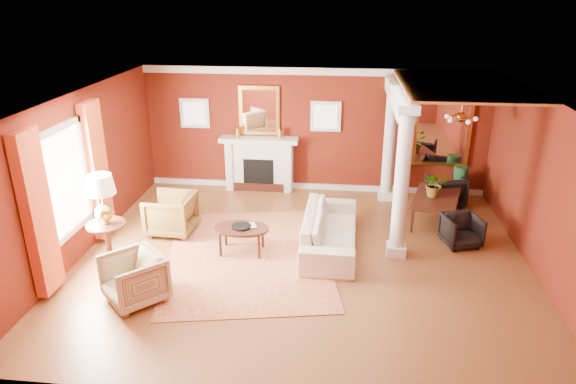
# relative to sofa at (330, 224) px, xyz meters

# --- Properties ---
(ground) EXTENTS (8.00, 8.00, 0.00)m
(ground) POSITION_rel_sofa_xyz_m (-0.49, -0.48, -0.48)
(ground) COLOR brown
(ground) RESTS_ON ground
(room_shell) EXTENTS (8.04, 7.04, 2.92)m
(room_shell) POSITION_rel_sofa_xyz_m (-0.49, -0.48, 1.54)
(room_shell) COLOR #59110C
(room_shell) RESTS_ON ground
(fireplace) EXTENTS (1.85, 0.42, 1.29)m
(fireplace) POSITION_rel_sofa_xyz_m (-1.79, 2.84, 0.17)
(fireplace) COLOR silver
(fireplace) RESTS_ON ground
(overmantel_mirror) EXTENTS (0.95, 0.07, 1.15)m
(overmantel_mirror) POSITION_rel_sofa_xyz_m (-1.79, 2.98, 1.42)
(overmantel_mirror) COLOR gold
(overmantel_mirror) RESTS_ON fireplace
(flank_window_left) EXTENTS (0.70, 0.07, 0.70)m
(flank_window_left) POSITION_rel_sofa_xyz_m (-3.34, 2.99, 1.32)
(flank_window_left) COLOR silver
(flank_window_left) RESTS_ON room_shell
(flank_window_right) EXTENTS (0.70, 0.07, 0.70)m
(flank_window_right) POSITION_rel_sofa_xyz_m (-0.24, 2.99, 1.32)
(flank_window_right) COLOR silver
(flank_window_right) RESTS_ON room_shell
(left_window) EXTENTS (0.21, 2.55, 2.60)m
(left_window) POSITION_rel_sofa_xyz_m (-4.38, -1.08, 0.95)
(left_window) COLOR white
(left_window) RESTS_ON room_shell
(column_front) EXTENTS (0.36, 0.36, 2.80)m
(column_front) POSITION_rel_sofa_xyz_m (1.21, -0.18, 0.95)
(column_front) COLOR silver
(column_front) RESTS_ON ground
(column_back) EXTENTS (0.36, 0.36, 2.80)m
(column_back) POSITION_rel_sofa_xyz_m (1.21, 2.52, 0.95)
(column_back) COLOR silver
(column_back) RESTS_ON ground
(header_beam) EXTENTS (0.30, 3.20, 0.32)m
(header_beam) POSITION_rel_sofa_xyz_m (1.21, 1.42, 2.14)
(header_beam) COLOR silver
(header_beam) RESTS_ON column_front
(amber_ceiling) EXTENTS (2.30, 3.40, 0.04)m
(amber_ceiling) POSITION_rel_sofa_xyz_m (2.36, 1.27, 2.39)
(amber_ceiling) COLOR #D1843D
(amber_ceiling) RESTS_ON room_shell
(dining_mirror) EXTENTS (1.30, 0.07, 1.70)m
(dining_mirror) POSITION_rel_sofa_xyz_m (2.41, 2.98, 1.07)
(dining_mirror) COLOR gold
(dining_mirror) RESTS_ON room_shell
(chandelier) EXTENTS (0.60, 0.62, 0.75)m
(chandelier) POSITION_rel_sofa_xyz_m (2.41, 1.32, 1.77)
(chandelier) COLOR gold
(chandelier) RESTS_ON room_shell
(crown_trim) EXTENTS (8.00, 0.08, 0.16)m
(crown_trim) POSITION_rel_sofa_xyz_m (-0.49, 2.98, 2.34)
(crown_trim) COLOR silver
(crown_trim) RESTS_ON room_shell
(base_trim) EXTENTS (8.00, 0.08, 0.12)m
(base_trim) POSITION_rel_sofa_xyz_m (-0.49, 2.98, -0.42)
(base_trim) COLOR silver
(base_trim) RESTS_ON ground
(rug) EXTENTS (3.53, 4.30, 0.02)m
(rug) POSITION_rel_sofa_xyz_m (-1.47, -0.52, -0.47)
(rug) COLOR maroon
(rug) RESTS_ON ground
(sofa) EXTENTS (0.77, 2.46, 0.96)m
(sofa) POSITION_rel_sofa_xyz_m (0.00, 0.00, 0.00)
(sofa) COLOR beige
(sofa) RESTS_ON ground
(armchair_leopard) EXTENTS (0.87, 0.92, 0.90)m
(armchair_leopard) POSITION_rel_sofa_xyz_m (-3.16, 0.29, -0.03)
(armchair_leopard) COLOR black
(armchair_leopard) RESTS_ON ground
(armchair_stripe) EXTENTS (1.14, 1.14, 0.86)m
(armchair_stripe) POSITION_rel_sofa_xyz_m (-2.96, -2.11, -0.05)
(armchair_stripe) COLOR tan
(armchair_stripe) RESTS_ON ground
(coffee_table) EXTENTS (1.01, 1.01, 0.51)m
(coffee_table) POSITION_rel_sofa_xyz_m (-1.61, -0.38, -0.01)
(coffee_table) COLOR black
(coffee_table) RESTS_ON ground
(coffee_book) EXTENTS (0.18, 0.09, 0.25)m
(coffee_book) POSITION_rel_sofa_xyz_m (-1.53, -0.34, 0.16)
(coffee_book) COLOR black
(coffee_book) RESTS_ON coffee_table
(side_table) EXTENTS (0.67, 0.67, 1.67)m
(side_table) POSITION_rel_sofa_xyz_m (-3.86, -1.02, 0.67)
(side_table) COLOR black
(side_table) RESTS_ON ground
(dining_table) EXTENTS (0.94, 1.64, 0.86)m
(dining_table) POSITION_rel_sofa_xyz_m (2.17, 1.36, -0.05)
(dining_table) COLOR black
(dining_table) RESTS_ON ground
(dining_chair_near) EXTENTS (0.78, 0.75, 0.66)m
(dining_chair_near) POSITION_rel_sofa_xyz_m (2.47, 0.35, -0.15)
(dining_chair_near) COLOR black
(dining_chair_near) RESTS_ON ground
(dining_chair_far) EXTENTS (0.89, 0.86, 0.75)m
(dining_chair_far) POSITION_rel_sofa_xyz_m (2.51, 2.31, -0.11)
(dining_chair_far) COLOR black
(dining_chair_far) RESTS_ON ground
(green_urn) EXTENTS (0.36, 0.36, 0.86)m
(green_urn) POSITION_rel_sofa_xyz_m (2.84, 2.52, -0.14)
(green_urn) COLOR #164522
(green_urn) RESTS_ON ground
(potted_plant) EXTENTS (0.49, 0.55, 0.42)m
(potted_plant) POSITION_rel_sofa_xyz_m (2.09, 1.43, 0.60)
(potted_plant) COLOR #26591E
(potted_plant) RESTS_ON dining_table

